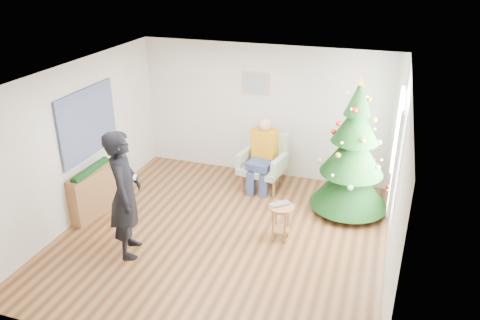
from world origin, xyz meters
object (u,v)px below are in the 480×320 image
(christmas_tree, at_px, (353,154))
(stool, at_px, (281,222))
(console, at_px, (94,193))
(standing_man, at_px, (125,194))
(armchair, at_px, (263,168))

(christmas_tree, bearing_deg, stool, -126.54)
(stool, bearing_deg, console, -175.92)
(stool, xyz_separation_m, standing_man, (-2.06, -1.03, 0.68))
(stool, relative_size, console, 0.59)
(standing_man, distance_m, console, 1.52)
(stool, height_order, console, console)
(christmas_tree, bearing_deg, armchair, 165.67)
(standing_man, relative_size, console, 1.95)
(stool, distance_m, console, 3.23)
(christmas_tree, xyz_separation_m, standing_man, (-2.97, -2.26, -0.10))
(armchair, height_order, standing_man, standing_man)
(stool, bearing_deg, standing_man, -153.40)
(stool, xyz_separation_m, console, (-3.22, -0.23, 0.10))
(armchair, xyz_separation_m, console, (-2.48, -1.88, 0.01))
(standing_man, bearing_deg, stool, -86.38)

